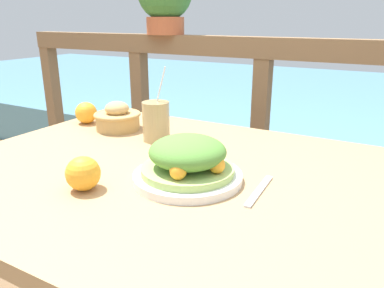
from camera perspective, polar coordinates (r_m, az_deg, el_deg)
patio_table at (r=1.07m, az=-4.58°, el=-7.67°), size 1.19×0.97×0.73m
railing_fence at (r=1.74m, az=10.43°, el=5.03°), size 2.80×0.08×1.04m
sea_backdrop at (r=4.24m, az=21.31°, el=4.65°), size 12.00×4.00×0.37m
salad_plate at (r=0.93m, az=-0.64°, el=-2.76°), size 0.27×0.27×0.12m
drink_glass at (r=1.24m, az=-5.50°, el=3.47°), size 0.09×0.09×0.24m
bread_basket at (r=1.39m, az=-11.28°, el=3.90°), size 0.17×0.17×0.10m
fork at (r=0.90m, az=10.21°, el=-7.01°), size 0.02×0.18×0.00m
orange_near_basket at (r=1.50m, az=-15.83°, el=4.60°), size 0.08×0.08×0.08m
orange_near_glass at (r=0.92m, az=-16.26°, el=-4.33°), size 0.08×0.08×0.08m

